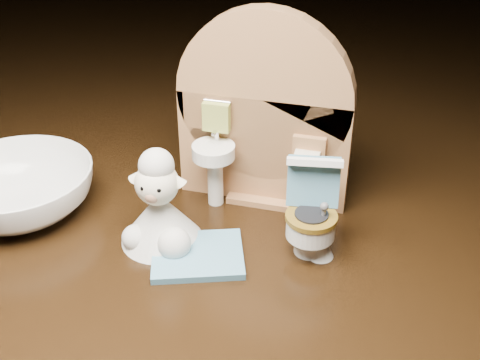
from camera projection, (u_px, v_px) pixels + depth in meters
The scene contains 6 objects.
backdrop_panel at pixel (263, 122), 0.44m from camera, with size 0.13×0.05×0.15m.
toy_toilet at pixel (311, 216), 0.41m from camera, with size 0.04×0.05×0.07m.
bath_mat at pixel (198, 255), 0.41m from camera, with size 0.06×0.05×0.00m, color teal.
toilet_brush at pixel (321, 242), 0.41m from camera, with size 0.02×0.02×0.04m.
plush_lamb at pixel (160, 211), 0.41m from camera, with size 0.06×0.06×0.08m.
ceramic_bowl at pixel (18, 190), 0.45m from camera, with size 0.11×0.11×0.04m, color white.
Camera 1 is at (0.09, -0.33, 0.26)m, focal length 45.00 mm.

